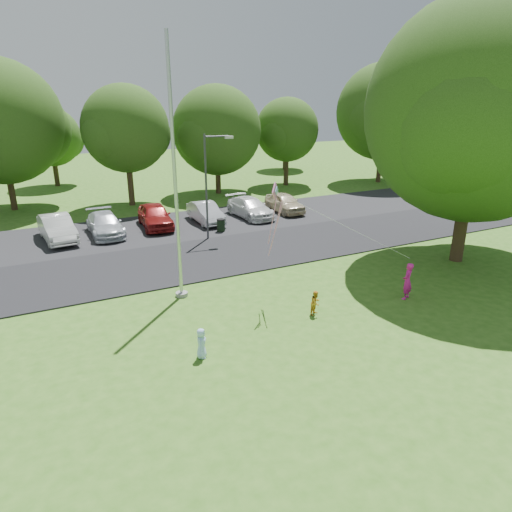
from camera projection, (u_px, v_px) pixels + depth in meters
name	position (u px, v px, depth m)	size (l,w,h in m)	color
ground	(321.00, 329.00, 16.13)	(120.00, 120.00, 0.00)	#33631A
park_road	(222.00, 255.00, 23.70)	(60.00, 6.00, 0.06)	black
parking_strip	(183.00, 225.00, 29.18)	(42.00, 7.00, 0.06)	black
flagpole	(176.00, 197.00, 17.48)	(0.50, 0.50, 10.00)	#B7BABF
street_lamp	(210.00, 178.00, 25.27)	(1.66, 0.35, 5.91)	#3F3F44
trash_can	(221.00, 226.00, 27.63)	(0.51, 0.51, 0.82)	black
big_tree	(478.00, 117.00, 20.61)	(10.71, 10.20, 12.32)	#332316
tree_row	(163.00, 125.00, 35.34)	(64.35, 11.94, 10.88)	#332316
horizon_trees	(161.00, 134.00, 44.98)	(77.46, 7.20, 7.02)	#332316
parked_cars	(178.00, 215.00, 28.81)	(16.73, 4.85, 1.47)	silver
woman	(407.00, 281.00, 18.36)	(0.56, 0.37, 1.53)	#DB1D93
child_yellow	(316.00, 303.00, 17.12)	(0.46, 0.36, 0.95)	orange
child_blue	(201.00, 343.00, 14.25)	(0.49, 0.32, 1.00)	#A6CEFF
kite	(278.00, 203.00, 16.96)	(5.24, 2.42, 3.10)	pink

